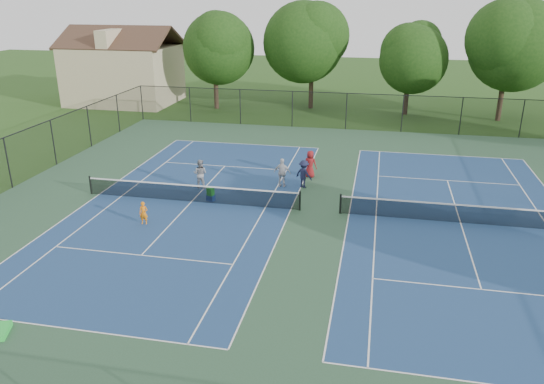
% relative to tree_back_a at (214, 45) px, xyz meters
% --- Properties ---
extents(ground, '(140.00, 140.00, 0.00)m').
position_rel_tree_back_a_xyz_m(ground, '(13.00, -24.00, -6.04)').
color(ground, '#234716').
rests_on(ground, ground).
extents(court_pad, '(36.00, 36.00, 0.01)m').
position_rel_tree_back_a_xyz_m(court_pad, '(13.00, -24.00, -6.03)').
color(court_pad, '#2B4D32').
rests_on(court_pad, ground).
extents(tennis_court_left, '(12.00, 23.83, 1.07)m').
position_rel_tree_back_a_xyz_m(tennis_court_left, '(6.00, -24.00, -5.94)').
color(tennis_court_left, navy).
rests_on(tennis_court_left, ground).
extents(tennis_court_right, '(12.00, 23.83, 1.07)m').
position_rel_tree_back_a_xyz_m(tennis_court_right, '(20.00, -24.00, -5.94)').
color(tennis_court_right, navy).
rests_on(tennis_court_right, ground).
extents(perimeter_fence, '(36.08, 36.08, 3.02)m').
position_rel_tree_back_a_xyz_m(perimeter_fence, '(13.00, -24.00, -4.44)').
color(perimeter_fence, black).
rests_on(perimeter_fence, ground).
extents(tree_back_a, '(6.80, 6.80, 9.15)m').
position_rel_tree_back_a_xyz_m(tree_back_a, '(0.00, 0.00, 0.00)').
color(tree_back_a, '#2D2116').
rests_on(tree_back_a, ground).
extents(tree_back_b, '(7.60, 7.60, 10.03)m').
position_rel_tree_back_a_xyz_m(tree_back_b, '(9.00, 2.00, 0.56)').
color(tree_back_b, '#2D2116').
rests_on(tree_back_b, ground).
extents(tree_back_c, '(6.00, 6.00, 8.40)m').
position_rel_tree_back_a_xyz_m(tree_back_c, '(18.00, 1.00, -0.56)').
color(tree_back_c, '#2D2116').
rests_on(tree_back_c, ground).
extents(tree_back_d, '(7.80, 7.80, 10.37)m').
position_rel_tree_back_a_xyz_m(tree_back_d, '(26.00, 0.00, 0.79)').
color(tree_back_d, '#2D2116').
rests_on(tree_back_d, ground).
extents(clapboard_house, '(10.80, 8.10, 7.65)m').
position_rel_tree_back_a_xyz_m(clapboard_house, '(-10.00, 1.00, -2.95)').
color(clapboard_house, tan).
rests_on(clapboard_house, ground).
extents(child_player, '(0.46, 0.34, 1.15)m').
position_rel_tree_back_a_xyz_m(child_player, '(4.72, -27.25, -5.46)').
color(child_player, orange).
rests_on(child_player, ground).
extents(instructor, '(0.86, 0.69, 1.71)m').
position_rel_tree_back_a_xyz_m(instructor, '(5.77, -21.77, -5.18)').
color(instructor, gray).
rests_on(instructor, ground).
extents(bystander_a, '(1.03, 0.49, 1.72)m').
position_rel_tree_back_a_xyz_m(bystander_a, '(10.39, -20.65, -5.18)').
color(bystander_a, silver).
rests_on(bystander_a, ground).
extents(bystander_b, '(1.23, 1.04, 1.65)m').
position_rel_tree_back_a_xyz_m(bystander_b, '(11.64, -20.51, -5.21)').
color(bystander_b, '#191C37').
rests_on(bystander_b, ground).
extents(bystander_c, '(0.92, 0.70, 1.67)m').
position_rel_tree_back_a_xyz_m(bystander_c, '(11.74, -18.58, -5.20)').
color(bystander_c, maroon).
rests_on(bystander_c, ground).
extents(ball_crate, '(0.49, 0.43, 0.31)m').
position_rel_tree_back_a_xyz_m(ball_crate, '(6.96, -23.60, -5.88)').
color(ball_crate, navy).
rests_on(ball_crate, ground).
extents(ball_hopper, '(0.42, 0.38, 0.43)m').
position_rel_tree_back_a_xyz_m(ball_hopper, '(6.96, -23.60, -5.51)').
color(ball_hopper, green).
rests_on(ball_hopper, ball_crate).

